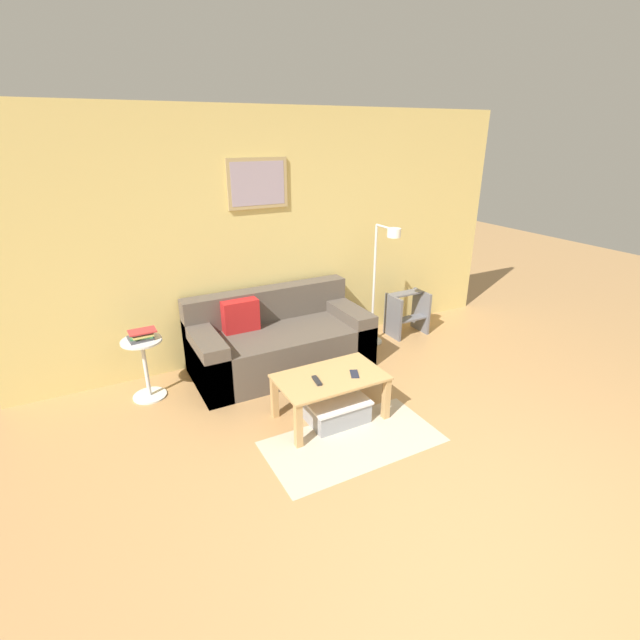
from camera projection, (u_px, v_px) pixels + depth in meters
ground_plane at (498, 541)px, 2.82m from camera, size 16.00×16.00×0.00m
wall_back at (282, 236)px, 4.91m from camera, size 5.60×0.09×2.55m
area_rug at (353, 441)px, 3.71m from camera, size 1.40×0.72×0.01m
couch at (279, 342)px, 4.79m from camera, size 1.80×0.86×0.79m
coffee_table at (330, 384)px, 3.92m from camera, size 0.91×0.55×0.40m
storage_bin at (335, 408)px, 3.98m from camera, size 0.51×0.44×0.20m
floor_lamp at (382, 279)px, 5.06m from camera, size 0.24×0.50×1.40m
side_table at (145, 363)px, 4.22m from camera, size 0.36×0.36×0.58m
book_stack at (141, 335)px, 4.12m from camera, size 0.25×0.20×0.09m
remote_control at (317, 381)px, 3.80m from camera, size 0.06×0.15×0.02m
cell_phone at (354, 374)px, 3.91m from camera, size 0.12×0.15×0.01m
step_stool at (407, 312)px, 5.60m from camera, size 0.46×0.32×0.51m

